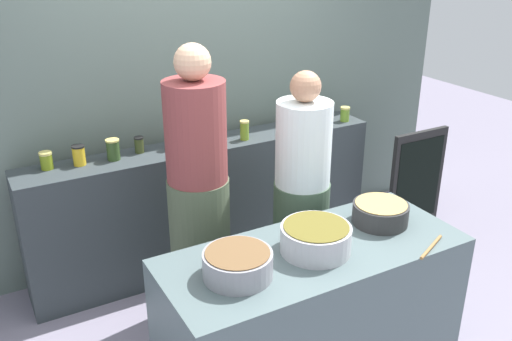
# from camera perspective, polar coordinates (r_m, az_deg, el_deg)

# --- Properties ---
(ground) EXTENTS (12.00, 12.00, 0.00)m
(ground) POSITION_cam_1_polar(r_m,az_deg,el_deg) (3.74, 2.73, -16.85)
(ground) COLOR gray
(storefront_wall) EXTENTS (4.80, 0.12, 3.00)m
(storefront_wall) POSITION_cam_1_polar(r_m,az_deg,el_deg) (4.26, -7.35, 10.70)
(storefront_wall) COLOR slate
(storefront_wall) RESTS_ON ground
(display_shelf) EXTENTS (2.70, 0.36, 0.98)m
(display_shelf) POSITION_cam_1_polar(r_m,az_deg,el_deg) (4.29, -4.89, -3.41)
(display_shelf) COLOR #323A3D
(display_shelf) RESTS_ON ground
(prep_table) EXTENTS (1.70, 0.70, 0.83)m
(prep_table) POSITION_cam_1_polar(r_m,az_deg,el_deg) (3.29, 5.70, -14.19)
(prep_table) COLOR #4F6163
(prep_table) RESTS_ON ground
(preserve_jar_0) EXTENTS (0.08, 0.08, 0.12)m
(preserve_jar_0) POSITION_cam_1_polar(r_m,az_deg,el_deg) (3.86, -20.64, 0.97)
(preserve_jar_0) COLOR olive
(preserve_jar_0) RESTS_ON display_shelf
(preserve_jar_1) EXTENTS (0.09, 0.09, 0.14)m
(preserve_jar_1) POSITION_cam_1_polar(r_m,az_deg,el_deg) (3.86, -17.65, 1.50)
(preserve_jar_1) COLOR gold
(preserve_jar_1) RESTS_ON display_shelf
(preserve_jar_2) EXTENTS (0.09, 0.09, 0.14)m
(preserve_jar_2) POSITION_cam_1_polar(r_m,az_deg,el_deg) (3.88, -14.39, 2.09)
(preserve_jar_2) COLOR #324C23
(preserve_jar_2) RESTS_ON display_shelf
(preserve_jar_3) EXTENTS (0.07, 0.07, 0.11)m
(preserve_jar_3) POSITION_cam_1_polar(r_m,az_deg,el_deg) (3.98, -11.85, 2.59)
(preserve_jar_3) COLOR #3C4721
(preserve_jar_3) RESTS_ON display_shelf
(preserve_jar_4) EXTENTS (0.07, 0.07, 0.15)m
(preserve_jar_4) POSITION_cam_1_polar(r_m,az_deg,el_deg) (4.00, -8.50, 3.23)
(preserve_jar_4) COLOR #AC2B0C
(preserve_jar_4) RESTS_ON display_shelf
(preserve_jar_5) EXTENTS (0.07, 0.07, 0.13)m
(preserve_jar_5) POSITION_cam_1_polar(r_m,az_deg,el_deg) (4.05, -3.91, 3.57)
(preserve_jar_5) COLOR orange
(preserve_jar_5) RESTS_ON display_shelf
(preserve_jar_6) EXTENTS (0.07, 0.07, 0.15)m
(preserve_jar_6) POSITION_cam_1_polar(r_m,az_deg,el_deg) (4.14, -1.18, 4.15)
(preserve_jar_6) COLOR olive
(preserve_jar_6) RESTS_ON display_shelf
(preserve_jar_7) EXTENTS (0.08, 0.08, 0.11)m
(preserve_jar_7) POSITION_cam_1_polar(r_m,az_deg,el_deg) (4.49, 5.89, 5.31)
(preserve_jar_7) COLOR olive
(preserve_jar_7) RESTS_ON display_shelf
(preserve_jar_8) EXTENTS (0.08, 0.08, 0.12)m
(preserve_jar_8) POSITION_cam_1_polar(r_m,az_deg,el_deg) (4.62, 9.07, 5.73)
(preserve_jar_8) COLOR olive
(preserve_jar_8) RESTS_ON display_shelf
(cooking_pot_left) EXTENTS (0.35, 0.35, 0.14)m
(cooking_pot_left) POSITION_cam_1_polar(r_m,az_deg,el_deg) (2.79, -1.88, -9.58)
(cooking_pot_left) COLOR gray
(cooking_pot_left) RESTS_ON prep_table
(cooking_pot_center) EXTENTS (0.38, 0.38, 0.15)m
(cooking_pot_center) POSITION_cam_1_polar(r_m,az_deg,el_deg) (3.01, 6.12, -6.94)
(cooking_pot_center) COLOR #B7B7BC
(cooking_pot_center) RESTS_ON prep_table
(cooking_pot_right) EXTENTS (0.33, 0.33, 0.13)m
(cooking_pot_right) POSITION_cam_1_polar(r_m,az_deg,el_deg) (3.35, 12.58, -4.27)
(cooking_pot_right) COLOR #2D2D2D
(cooking_pot_right) RESTS_ON prep_table
(wooden_spoon) EXTENTS (0.27, 0.13, 0.02)m
(wooden_spoon) POSITION_cam_1_polar(r_m,az_deg,el_deg) (3.19, 17.46, -7.46)
(wooden_spoon) COLOR #9E703D
(wooden_spoon) RESTS_ON prep_table
(cook_with_tongs) EXTENTS (0.39, 0.39, 1.84)m
(cook_with_tongs) POSITION_cam_1_polar(r_m,az_deg,el_deg) (3.52, -5.86, -3.49)
(cook_with_tongs) COLOR #4D5A42
(cook_with_tongs) RESTS_ON ground
(cook_in_cap) EXTENTS (0.37, 0.37, 1.64)m
(cook_in_cap) POSITION_cam_1_polar(r_m,az_deg,el_deg) (3.72, 4.65, -3.51)
(cook_in_cap) COLOR #415842
(cook_in_cap) RESTS_ON ground
(chalkboard_sign) EXTENTS (0.55, 0.05, 0.94)m
(chalkboard_sign) POSITION_cam_1_polar(r_m,az_deg,el_deg) (4.83, 16.05, -1.36)
(chalkboard_sign) COLOR black
(chalkboard_sign) RESTS_ON ground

